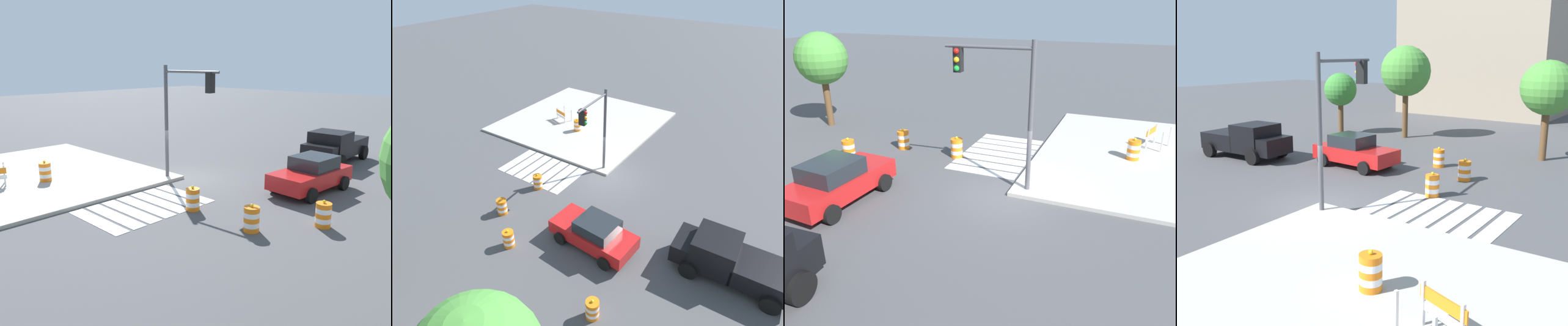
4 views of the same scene
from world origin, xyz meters
TOP-DOWN VIEW (x-y plane):
  - ground_plane at (0.00, 0.00)m, footprint 120.00×120.00m
  - crosswalk_stripes at (4.00, 1.80)m, footprint 5.10×3.20m
  - sports_car at (-2.66, 5.62)m, footprint 4.41×2.36m
  - pickup_truck at (-8.59, 3.86)m, footprint 5.21×2.48m
  - traffic_barrel_near_corner at (2.89, 3.47)m, footprint 0.56×0.56m
  - traffic_barrel_crosswalk_end at (2.95, 6.42)m, footprint 0.56×0.56m
  - traffic_barrel_median_near at (0.83, 8.03)m, footprint 0.56×0.56m
  - traffic_barrel_median_far at (-4.79, 9.01)m, footprint 0.56×0.56m
  - traffic_barrel_on_sidewalk at (5.33, -4.21)m, footprint 0.56×0.56m
  - construction_barricade at (7.51, -5.08)m, footprint 1.42×1.15m
  - traffic_light_pole at (0.51, 0.53)m, footprint 0.57×3.29m
  - street_tree_streetside_near at (-4.86, 14.09)m, footprint 3.31×3.31m
  - street_tree_streetside_mid at (-9.42, 12.84)m, footprint 2.29×2.29m
  - street_tree_streetside_far at (4.70, 12.56)m, footprint 2.85×2.85m
  - office_building_far at (-5.67, 30.23)m, footprint 14.31×10.44m

SIDE VIEW (x-z plane):
  - ground_plane at x=0.00m, z-range 0.00..0.00m
  - crosswalk_stripes at x=4.00m, z-range 0.00..0.02m
  - traffic_barrel_near_corner at x=2.89m, z-range -0.06..0.96m
  - traffic_barrel_crosswalk_end at x=2.95m, z-range -0.06..0.96m
  - traffic_barrel_median_near at x=0.83m, z-range -0.06..0.96m
  - traffic_barrel_median_far at x=-4.79m, z-range -0.06..0.96m
  - traffic_barrel_on_sidewalk at x=5.33m, z-range 0.09..1.11m
  - construction_barricade at x=7.51m, z-range 0.22..1.22m
  - sports_car at x=-2.66m, z-range 0.00..1.63m
  - pickup_truck at x=-8.59m, z-range 0.01..1.93m
  - street_tree_streetside_mid at x=-9.42m, z-range 0.94..5.21m
  - street_tree_streetside_far at x=4.70m, z-range 1.17..6.45m
  - traffic_light_pole at x=0.51m, z-range 1.16..6.66m
  - street_tree_streetside_near at x=-4.86m, z-range 1.36..7.46m
  - office_building_far at x=-5.67m, z-range 0.00..19.60m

